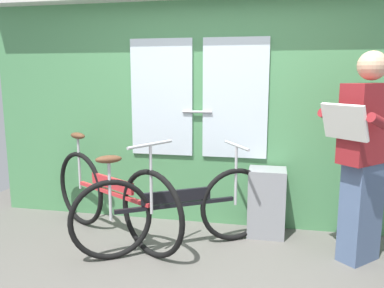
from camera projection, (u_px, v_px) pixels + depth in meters
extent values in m
cube|color=#4C8C56|center=(219.00, 116.00, 3.68)|extent=(4.57, 0.08, 2.11)
cube|color=silver|center=(162.00, 98.00, 3.71)|extent=(0.60, 0.02, 1.10)
cube|color=silver|center=(235.00, 99.00, 3.57)|extent=(0.60, 0.02, 1.10)
cylinder|color=#B2B2B7|center=(197.00, 112.00, 3.64)|extent=(0.28, 0.02, 0.02)
torus|color=black|center=(152.00, 214.00, 3.07)|extent=(0.64, 0.40, 0.71)
torus|color=black|center=(80.00, 188.00, 3.75)|extent=(0.64, 0.40, 0.71)
cube|color=red|center=(112.00, 193.00, 3.40)|extent=(0.85, 0.53, 0.03)
cube|color=red|center=(112.00, 183.00, 3.38)|extent=(0.50, 0.31, 0.10)
cylinder|color=#B7B7BC|center=(79.00, 162.00, 3.71)|extent=(0.02, 0.02, 0.52)
ellipsoid|color=brown|center=(78.00, 136.00, 3.66)|extent=(0.22, 0.18, 0.06)
cylinder|color=#B7B7BC|center=(151.00, 180.00, 3.02)|extent=(0.02, 0.02, 0.56)
cylinder|color=#B7B7BC|center=(150.00, 144.00, 2.97)|extent=(0.25, 0.39, 0.02)
torus|color=black|center=(235.00, 205.00, 3.38)|extent=(0.58, 0.38, 0.65)
torus|color=black|center=(111.00, 220.00, 3.02)|extent=(0.58, 0.38, 0.65)
cube|color=black|center=(177.00, 205.00, 3.19)|extent=(0.88, 0.56, 0.03)
cube|color=black|center=(176.00, 196.00, 3.18)|extent=(0.52, 0.33, 0.10)
cylinder|color=#B7B7BC|center=(110.00, 190.00, 2.98)|extent=(0.02, 0.02, 0.48)
ellipsoid|color=brown|center=(109.00, 159.00, 2.94)|extent=(0.22, 0.18, 0.06)
cylinder|color=#B7B7BC|center=(236.00, 175.00, 3.33)|extent=(0.02, 0.02, 0.52)
cylinder|color=#B7B7BC|center=(236.00, 145.00, 3.29)|extent=(0.25, 0.39, 0.02)
cube|color=slate|center=(361.00, 212.00, 3.01)|extent=(0.35, 0.35, 0.79)
cube|color=maroon|center=(368.00, 123.00, 2.89)|extent=(0.46, 0.45, 0.59)
sphere|color=tan|center=(372.00, 66.00, 2.81)|extent=(0.21, 0.21, 0.21)
cube|color=silver|center=(344.00, 122.00, 2.73)|extent=(0.32, 0.32, 0.26)
cylinder|color=maroon|center=(383.00, 123.00, 2.64)|extent=(0.27, 0.26, 0.17)
cylinder|color=maroon|center=(333.00, 118.00, 2.97)|extent=(0.27, 0.26, 0.17)
cube|color=gray|center=(267.00, 202.00, 3.50)|extent=(0.33, 0.28, 0.61)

